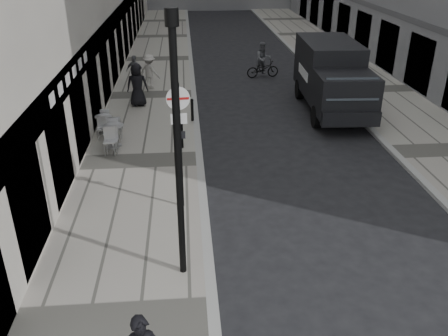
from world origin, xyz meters
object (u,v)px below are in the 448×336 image
(sign_post, at_px, (179,130))
(cyclist, at_px, (263,64))
(panel_van, at_px, (332,74))
(lamppost, at_px, (177,142))

(sign_post, relative_size, cyclist, 1.85)
(sign_post, bearing_deg, panel_van, 46.98)
(panel_van, xyz_separation_m, cyclist, (-2.10, 5.74, -0.89))
(lamppost, distance_m, panel_van, 13.06)
(sign_post, distance_m, lamppost, 3.10)
(lamppost, relative_size, cyclist, 2.98)
(sign_post, xyz_separation_m, cyclist, (4.51, 13.91, -1.66))
(lamppost, xyz_separation_m, cyclist, (4.51, 16.87, -2.58))
(panel_van, relative_size, cyclist, 3.25)
(panel_van, bearing_deg, sign_post, -126.15)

